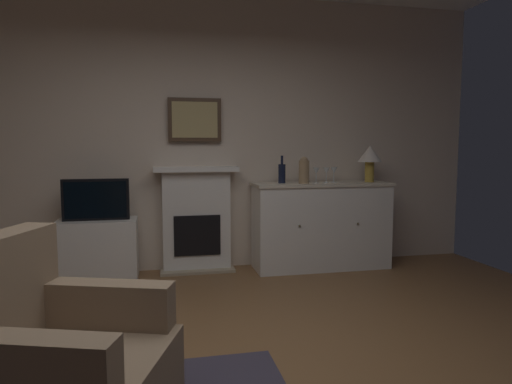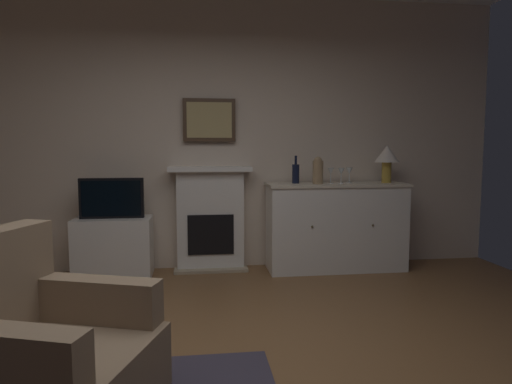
{
  "view_description": "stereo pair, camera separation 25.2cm",
  "coord_description": "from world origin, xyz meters",
  "px_view_note": "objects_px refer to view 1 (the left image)",
  "views": [
    {
      "loc": [
        -0.37,
        -2.31,
        1.3
      ],
      "look_at": [
        0.27,
        0.65,
        1.0
      ],
      "focal_mm": 31.79,
      "sensor_mm": 36.0,
      "label": 1
    },
    {
      "loc": [
        -0.12,
        -2.36,
        1.3
      ],
      "look_at": [
        0.27,
        0.65,
        1.0
      ],
      "focal_mm": 31.79,
      "sensor_mm": 36.0,
      "label": 2
    }
  ],
  "objects_px": {
    "wine_glass_center": "(326,171)",
    "table_lamp": "(370,156)",
    "wine_glass_right": "(334,171)",
    "fireplace_unit": "(196,219)",
    "tv_set": "(96,200)",
    "wine_bottle": "(282,173)",
    "wine_glass_left": "(316,172)",
    "sideboard_cabinet": "(321,225)",
    "vase_decorative": "(304,170)",
    "tv_cabinet": "(98,250)",
    "armchair": "(53,362)",
    "framed_picture": "(195,120)"
  },
  "relations": [
    {
      "from": "sideboard_cabinet",
      "to": "wine_glass_center",
      "type": "distance_m",
      "value": 0.58
    },
    {
      "from": "wine_bottle",
      "to": "tv_cabinet",
      "type": "distance_m",
      "value": 2.0
    },
    {
      "from": "vase_decorative",
      "to": "framed_picture",
      "type": "bearing_deg",
      "value": 166.16
    },
    {
      "from": "wine_glass_center",
      "to": "wine_glass_right",
      "type": "bearing_deg",
      "value": 29.31
    },
    {
      "from": "table_lamp",
      "to": "wine_glass_right",
      "type": "distance_m",
      "value": 0.43
    },
    {
      "from": "framed_picture",
      "to": "vase_decorative",
      "type": "distance_m",
      "value": 1.25
    },
    {
      "from": "table_lamp",
      "to": "tv_set",
      "type": "height_order",
      "value": "table_lamp"
    },
    {
      "from": "tv_cabinet",
      "to": "table_lamp",
      "type": "bearing_deg",
      "value": -0.3
    },
    {
      "from": "wine_glass_left",
      "to": "tv_set",
      "type": "height_order",
      "value": "wine_glass_left"
    },
    {
      "from": "framed_picture",
      "to": "wine_glass_left",
      "type": "xyz_separation_m",
      "value": [
        1.25,
        -0.25,
        -0.54
      ]
    },
    {
      "from": "wine_glass_center",
      "to": "table_lamp",
      "type": "bearing_deg",
      "value": 3.72
    },
    {
      "from": "fireplace_unit",
      "to": "framed_picture",
      "type": "xyz_separation_m",
      "value": [
        0.0,
        0.05,
        1.04
      ]
    },
    {
      "from": "armchair",
      "to": "sideboard_cabinet",
      "type": "bearing_deg",
      "value": 49.81
    },
    {
      "from": "framed_picture",
      "to": "wine_glass_right",
      "type": "height_order",
      "value": "framed_picture"
    },
    {
      "from": "sideboard_cabinet",
      "to": "wine_glass_center",
      "type": "height_order",
      "value": "wine_glass_center"
    },
    {
      "from": "sideboard_cabinet",
      "to": "wine_bottle",
      "type": "relative_size",
      "value": 5.09
    },
    {
      "from": "vase_decorative",
      "to": "sideboard_cabinet",
      "type": "bearing_deg",
      "value": 12.99
    },
    {
      "from": "wine_glass_right",
      "to": "wine_glass_center",
      "type": "bearing_deg",
      "value": -150.69
    },
    {
      "from": "wine_glass_center",
      "to": "sideboard_cabinet",
      "type": "bearing_deg",
      "value": 138.63
    },
    {
      "from": "vase_decorative",
      "to": "tv_cabinet",
      "type": "relative_size",
      "value": 0.38
    },
    {
      "from": "wine_glass_left",
      "to": "wine_glass_center",
      "type": "distance_m",
      "value": 0.11
    },
    {
      "from": "table_lamp",
      "to": "wine_glass_right",
      "type": "height_order",
      "value": "table_lamp"
    },
    {
      "from": "sideboard_cabinet",
      "to": "armchair",
      "type": "bearing_deg",
      "value": -130.19
    },
    {
      "from": "table_lamp",
      "to": "wine_bottle",
      "type": "distance_m",
      "value": 1.0
    },
    {
      "from": "table_lamp",
      "to": "wine_glass_left",
      "type": "relative_size",
      "value": 2.42
    },
    {
      "from": "wine_bottle",
      "to": "vase_decorative",
      "type": "relative_size",
      "value": 1.03
    },
    {
      "from": "sideboard_cabinet",
      "to": "wine_glass_right",
      "type": "relative_size",
      "value": 8.94
    },
    {
      "from": "fireplace_unit",
      "to": "wine_glass_center",
      "type": "bearing_deg",
      "value": -8.8
    },
    {
      "from": "wine_glass_right",
      "to": "vase_decorative",
      "type": "xyz_separation_m",
      "value": [
        -0.36,
        -0.08,
        0.02
      ]
    },
    {
      "from": "fireplace_unit",
      "to": "tv_cabinet",
      "type": "distance_m",
      "value": 1.02
    },
    {
      "from": "tv_set",
      "to": "armchair",
      "type": "bearing_deg",
      "value": -87.05
    },
    {
      "from": "fireplace_unit",
      "to": "wine_glass_left",
      "type": "distance_m",
      "value": 1.36
    },
    {
      "from": "sideboard_cabinet",
      "to": "wine_glass_center",
      "type": "xyz_separation_m",
      "value": [
        0.04,
        -0.03,
        0.58
      ]
    },
    {
      "from": "wine_bottle",
      "to": "wine_glass_left",
      "type": "relative_size",
      "value": 1.76
    },
    {
      "from": "wine_glass_right",
      "to": "tv_set",
      "type": "distance_m",
      "value": 2.46
    },
    {
      "from": "wine_glass_center",
      "to": "tv_set",
      "type": "bearing_deg",
      "value": 179.38
    },
    {
      "from": "fireplace_unit",
      "to": "table_lamp",
      "type": "distance_m",
      "value": 1.99
    },
    {
      "from": "wine_bottle",
      "to": "wine_glass_left",
      "type": "distance_m",
      "value": 0.37
    },
    {
      "from": "tv_set",
      "to": "wine_bottle",
      "type": "bearing_deg",
      "value": 1.19
    },
    {
      "from": "tv_cabinet",
      "to": "armchair",
      "type": "relative_size",
      "value": 0.74
    },
    {
      "from": "fireplace_unit",
      "to": "armchair",
      "type": "xyz_separation_m",
      "value": [
        -0.84,
        -2.74,
        -0.17
      ]
    },
    {
      "from": "sideboard_cabinet",
      "to": "wine_glass_right",
      "type": "bearing_deg",
      "value": 10.91
    },
    {
      "from": "tv_set",
      "to": "tv_cabinet",
      "type": "bearing_deg",
      "value": 90.0
    },
    {
      "from": "wine_glass_center",
      "to": "vase_decorative",
      "type": "distance_m",
      "value": 0.26
    },
    {
      "from": "fireplace_unit",
      "to": "armchair",
      "type": "bearing_deg",
      "value": -107.1
    },
    {
      "from": "wine_glass_right",
      "to": "fireplace_unit",
      "type": "bearing_deg",
      "value": 174.22
    },
    {
      "from": "wine_glass_left",
      "to": "wine_glass_right",
      "type": "distance_m",
      "value": 0.23
    },
    {
      "from": "wine_glass_left",
      "to": "tv_cabinet",
      "type": "bearing_deg",
      "value": 178.97
    },
    {
      "from": "wine_glass_left",
      "to": "vase_decorative",
      "type": "relative_size",
      "value": 0.59
    },
    {
      "from": "fireplace_unit",
      "to": "tv_set",
      "type": "distance_m",
      "value": 1.02
    }
  ]
}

